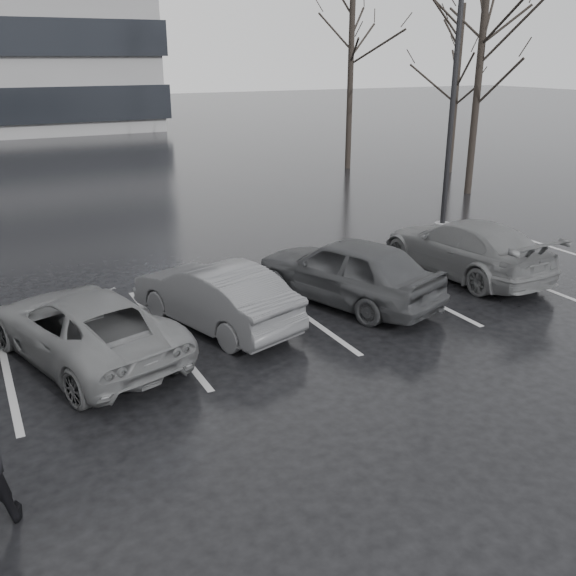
{
  "coord_description": "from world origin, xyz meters",
  "views": [
    {
      "loc": [
        -5.19,
        -8.46,
        4.97
      ],
      "look_at": [
        -0.33,
        1.0,
        1.1
      ],
      "focal_mm": 40.0,
      "sensor_mm": 36.0,
      "label": 1
    }
  ],
  "objects_px": {
    "car_main": "(347,270)",
    "lamp_post": "(453,95)",
    "car_east": "(464,247)",
    "tree_north": "(351,72)",
    "tree_east": "(478,83)",
    "tree_ne": "(456,91)",
    "car_west_a": "(215,295)",
    "car_west_b": "(84,326)"
  },
  "relations": [
    {
      "from": "car_west_a",
      "to": "car_east",
      "type": "relative_size",
      "value": 0.83
    },
    {
      "from": "car_main",
      "to": "car_west_a",
      "type": "xyz_separation_m",
      "value": [
        -2.95,
        0.09,
        -0.09
      ]
    },
    {
      "from": "lamp_post",
      "to": "tree_ne",
      "type": "xyz_separation_m",
      "value": [
        6.88,
        7.76,
        -0.39
      ]
    },
    {
      "from": "car_west_b",
      "to": "tree_north",
      "type": "height_order",
      "value": "tree_north"
    },
    {
      "from": "tree_north",
      "to": "car_west_a",
      "type": "bearing_deg",
      "value": -129.94
    },
    {
      "from": "car_west_a",
      "to": "tree_east",
      "type": "bearing_deg",
      "value": -167.7
    },
    {
      "from": "tree_east",
      "to": "tree_ne",
      "type": "xyz_separation_m",
      "value": [
        2.5,
        4.0,
        -0.5
      ]
    },
    {
      "from": "lamp_post",
      "to": "tree_ne",
      "type": "bearing_deg",
      "value": 48.44
    },
    {
      "from": "car_west_b",
      "to": "car_west_a",
      "type": "bearing_deg",
      "value": 170.8
    },
    {
      "from": "car_main",
      "to": "tree_ne",
      "type": "xyz_separation_m",
      "value": [
        12.73,
        11.64,
        2.79
      ]
    },
    {
      "from": "car_main",
      "to": "car_east",
      "type": "distance_m",
      "value": 3.49
    },
    {
      "from": "lamp_post",
      "to": "tree_north",
      "type": "relative_size",
      "value": 1.0
    },
    {
      "from": "car_main",
      "to": "lamp_post",
      "type": "distance_m",
      "value": 7.7
    },
    {
      "from": "car_main",
      "to": "tree_east",
      "type": "height_order",
      "value": "tree_east"
    },
    {
      "from": "car_main",
      "to": "car_west_b",
      "type": "distance_m",
      "value": 5.47
    },
    {
      "from": "car_main",
      "to": "tree_north",
      "type": "bearing_deg",
      "value": -142.02
    },
    {
      "from": "car_west_b",
      "to": "car_main",
      "type": "bearing_deg",
      "value": 165.95
    },
    {
      "from": "car_west_a",
      "to": "tree_ne",
      "type": "height_order",
      "value": "tree_ne"
    },
    {
      "from": "car_west_b",
      "to": "tree_ne",
      "type": "bearing_deg",
      "value": -163.37
    },
    {
      "from": "tree_east",
      "to": "tree_north",
      "type": "height_order",
      "value": "tree_north"
    },
    {
      "from": "lamp_post",
      "to": "tree_ne",
      "type": "height_order",
      "value": "lamp_post"
    },
    {
      "from": "tree_east",
      "to": "tree_north",
      "type": "bearing_deg",
      "value": 98.13
    },
    {
      "from": "car_west_a",
      "to": "tree_east",
      "type": "xyz_separation_m",
      "value": [
        13.18,
        7.55,
        3.38
      ]
    },
    {
      "from": "car_east",
      "to": "lamp_post",
      "type": "xyz_separation_m",
      "value": [
        2.37,
        3.57,
        3.23
      ]
    },
    {
      "from": "car_west_b",
      "to": "lamp_post",
      "type": "relative_size",
      "value": 0.51
    },
    {
      "from": "lamp_post",
      "to": "car_east",
      "type": "bearing_deg",
      "value": -123.6
    },
    {
      "from": "car_main",
      "to": "car_east",
      "type": "height_order",
      "value": "car_main"
    },
    {
      "from": "car_main",
      "to": "car_west_b",
      "type": "bearing_deg",
      "value": -17.33
    },
    {
      "from": "car_west_a",
      "to": "tree_ne",
      "type": "relative_size",
      "value": 0.54
    },
    {
      "from": "car_main",
      "to": "car_west_a",
      "type": "distance_m",
      "value": 2.95
    },
    {
      "from": "car_main",
      "to": "tree_north",
      "type": "distance_m",
      "value": 17.66
    },
    {
      "from": "tree_east",
      "to": "tree_ne",
      "type": "height_order",
      "value": "tree_east"
    },
    {
      "from": "lamp_post",
      "to": "car_west_a",
      "type": "bearing_deg",
      "value": -156.72
    },
    {
      "from": "car_main",
      "to": "tree_east",
      "type": "xyz_separation_m",
      "value": [
        10.23,
        7.64,
        3.29
      ]
    },
    {
      "from": "car_west_a",
      "to": "lamp_post",
      "type": "bearing_deg",
      "value": -174.22
    },
    {
      "from": "car_west_a",
      "to": "tree_north",
      "type": "bearing_deg",
      "value": -147.44
    },
    {
      "from": "tree_ne",
      "to": "tree_north",
      "type": "relative_size",
      "value": 0.82
    },
    {
      "from": "car_west_b",
      "to": "tree_north",
      "type": "xyz_separation_m",
      "value": [
        14.69,
        14.87,
        3.65
      ]
    },
    {
      "from": "car_main",
      "to": "tree_north",
      "type": "height_order",
      "value": "tree_north"
    },
    {
      "from": "car_east",
      "to": "car_west_b",
      "type": "bearing_deg",
      "value": 0.91
    },
    {
      "from": "lamp_post",
      "to": "tree_north",
      "type": "xyz_separation_m",
      "value": [
        3.38,
        10.76,
        0.36
      ]
    },
    {
      "from": "car_main",
      "to": "lamp_post",
      "type": "relative_size",
      "value": 0.49
    }
  ]
}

